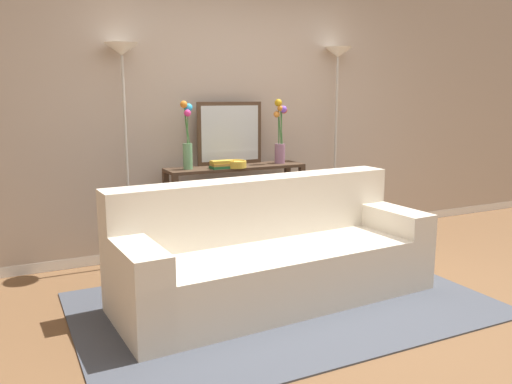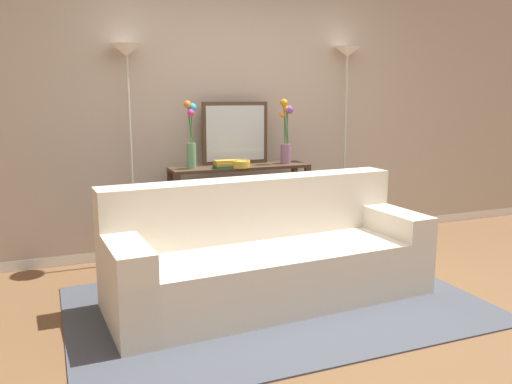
# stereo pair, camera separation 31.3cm
# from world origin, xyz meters

# --- Properties ---
(ground_plane) EXTENTS (16.00, 16.00, 0.02)m
(ground_plane) POSITION_xyz_m (0.00, 0.00, -0.01)
(ground_plane) COLOR brown
(back_wall) EXTENTS (12.00, 0.15, 3.05)m
(back_wall) POSITION_xyz_m (0.00, 1.90, 1.52)
(back_wall) COLOR white
(back_wall) RESTS_ON ground
(area_rug) EXTENTS (2.90, 1.86, 0.01)m
(area_rug) POSITION_xyz_m (-0.24, 0.31, 0.01)
(area_rug) COLOR #474C56
(area_rug) RESTS_ON ground
(couch) EXTENTS (2.40, 0.98, 0.88)m
(couch) POSITION_xyz_m (-0.24, 0.47, 0.32)
(couch) COLOR beige
(couch) RESTS_ON ground
(console_table) EXTENTS (1.31, 0.33, 0.85)m
(console_table) POSITION_xyz_m (-0.05, 1.57, 0.58)
(console_table) COLOR #473323
(console_table) RESTS_ON ground
(floor_lamp_left) EXTENTS (0.28, 0.28, 1.93)m
(floor_lamp_left) POSITION_xyz_m (-1.03, 1.69, 1.51)
(floor_lamp_left) COLOR #B7B2A8
(floor_lamp_left) RESTS_ON ground
(floor_lamp_right) EXTENTS (0.28, 0.28, 1.98)m
(floor_lamp_right) POSITION_xyz_m (1.14, 1.69, 1.55)
(floor_lamp_right) COLOR #B7B2A8
(floor_lamp_right) RESTS_ON ground
(wall_mirror) EXTENTS (0.65, 0.02, 0.59)m
(wall_mirror) POSITION_xyz_m (-0.05, 1.70, 1.15)
(wall_mirror) COLOR #473323
(wall_mirror) RESTS_ON console_table
(vase_tall_flowers) EXTENTS (0.12, 0.12, 0.60)m
(vase_tall_flowers) POSITION_xyz_m (-0.51, 1.56, 1.12)
(vase_tall_flowers) COLOR #669E6B
(vase_tall_flowers) RESTS_ON console_table
(vase_short_flowers) EXTENTS (0.13, 0.11, 0.61)m
(vase_short_flowers) POSITION_xyz_m (0.42, 1.56, 1.13)
(vase_short_flowers) COLOR gray
(vase_short_flowers) RESTS_ON console_table
(fruit_bowl) EXTENTS (0.20, 0.20, 0.06)m
(fruit_bowl) POSITION_xyz_m (-0.09, 1.47, 0.89)
(fruit_bowl) COLOR gold
(fruit_bowl) RESTS_ON console_table
(book_stack) EXTENTS (0.22, 0.13, 0.07)m
(book_stack) POSITION_xyz_m (-0.22, 1.47, 0.89)
(book_stack) COLOR #236033
(book_stack) RESTS_ON console_table
(book_row_under_console) EXTENTS (0.39, 0.17, 0.13)m
(book_row_under_console) POSITION_xyz_m (-0.39, 1.57, 0.06)
(book_row_under_console) COLOR #BC3328
(book_row_under_console) RESTS_ON ground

